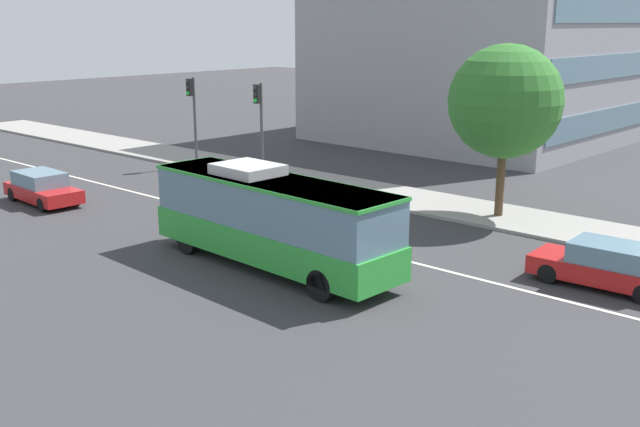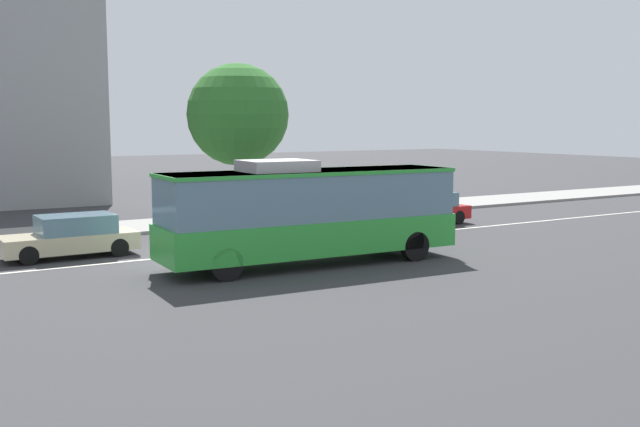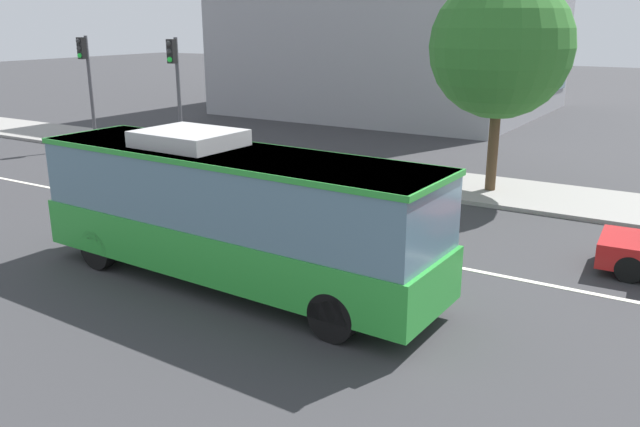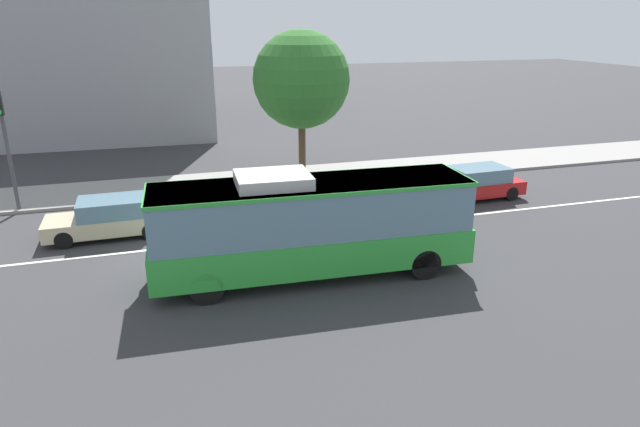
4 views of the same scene
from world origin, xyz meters
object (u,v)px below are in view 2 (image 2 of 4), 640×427
Objects in this scene: sedan_red at (423,209)px; sedan_beige at (71,236)px; transit_bus at (310,210)px; street_tree_kerbside_left at (238,115)px.

sedan_red is 15.74m from sedan_beige.
transit_bus is 11.85m from street_tree_kerbside_left.
street_tree_kerbside_left reaches higher than sedan_red.
transit_bus is 2.23× the size of sedan_beige.
sedan_beige is at bearing 141.77° from transit_bus.
sedan_red is at bearing 33.70° from transit_bus.
sedan_red is 0.62× the size of street_tree_kerbside_left.
sedan_beige is (-15.74, -0.14, 0.00)m from sedan_red.
transit_bus reaches higher than sedan_red.
sedan_red is (9.39, 5.65, -1.09)m from transit_bus.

